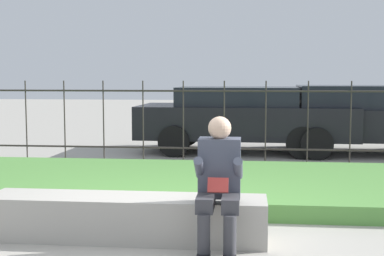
{
  "coord_description": "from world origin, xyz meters",
  "views": [
    {
      "loc": [
        0.76,
        -4.99,
        1.59
      ],
      "look_at": [
        0.01,
        2.31,
        0.87
      ],
      "focal_mm": 50.0,
      "sensor_mm": 36.0,
      "label": 1
    }
  ],
  "objects_px": {
    "car_parked_center": "(244,117)",
    "person_seated_reader": "(219,180)",
    "car_parked_right": "(363,117)",
    "stone_bench": "(127,220)"
  },
  "relations": [
    {
      "from": "stone_bench",
      "to": "person_seated_reader",
      "type": "relative_size",
      "value": 2.21
    },
    {
      "from": "stone_bench",
      "to": "car_parked_right",
      "type": "xyz_separation_m",
      "value": [
        3.52,
        6.17,
        0.56
      ]
    },
    {
      "from": "stone_bench",
      "to": "car_parked_center",
      "type": "xyz_separation_m",
      "value": [
        1.1,
        6.14,
        0.55
      ]
    },
    {
      "from": "car_parked_center",
      "to": "car_parked_right",
      "type": "height_order",
      "value": "car_parked_right"
    },
    {
      "from": "person_seated_reader",
      "to": "car_parked_center",
      "type": "height_order",
      "value": "car_parked_center"
    },
    {
      "from": "stone_bench",
      "to": "car_parked_right",
      "type": "relative_size",
      "value": 0.62
    },
    {
      "from": "person_seated_reader",
      "to": "car_parked_right",
      "type": "distance_m",
      "value": 6.96
    },
    {
      "from": "stone_bench",
      "to": "car_parked_center",
      "type": "distance_m",
      "value": 6.27
    },
    {
      "from": "stone_bench",
      "to": "person_seated_reader",
      "type": "bearing_deg",
      "value": -17.71
    },
    {
      "from": "car_parked_center",
      "to": "person_seated_reader",
      "type": "bearing_deg",
      "value": -89.79
    }
  ]
}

